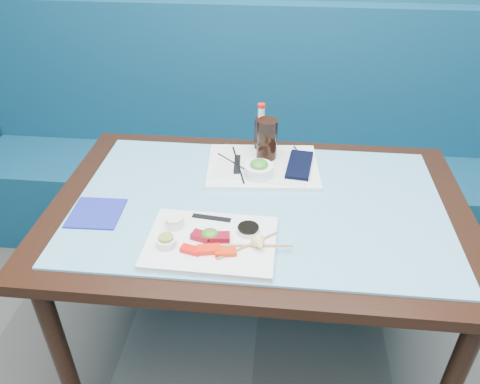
# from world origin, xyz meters

# --- Properties ---
(booth_bench) EXTENTS (3.00, 0.56, 1.17)m
(booth_bench) POSITION_xyz_m (0.00, 2.29, 0.37)
(booth_bench) COLOR navy
(booth_bench) RESTS_ON ground
(dining_table) EXTENTS (1.40, 0.90, 0.75)m
(dining_table) POSITION_xyz_m (0.00, 1.45, 0.67)
(dining_table) COLOR black
(dining_table) RESTS_ON ground
(glass_top) EXTENTS (1.22, 0.76, 0.01)m
(glass_top) POSITION_xyz_m (0.00, 1.45, 0.75)
(glass_top) COLOR #67AFCF
(glass_top) RESTS_ON dining_table
(sashimi_plate) EXTENTS (0.38, 0.28, 0.02)m
(sashimi_plate) POSITION_xyz_m (-0.13, 1.21, 0.77)
(sashimi_plate) COLOR white
(sashimi_plate) RESTS_ON glass_top
(salmon_left) EXTENTS (0.06, 0.04, 0.01)m
(salmon_left) POSITION_xyz_m (-0.18, 1.16, 0.78)
(salmon_left) COLOR #FF0F0A
(salmon_left) RESTS_ON sashimi_plate
(salmon_mid) EXTENTS (0.07, 0.05, 0.02)m
(salmon_mid) POSITION_xyz_m (-0.13, 1.16, 0.79)
(salmon_mid) COLOR #FF220A
(salmon_mid) RESTS_ON sashimi_plate
(salmon_right) EXTENTS (0.07, 0.04, 0.01)m
(salmon_right) POSITION_xyz_m (-0.08, 1.16, 0.78)
(salmon_right) COLOR #F12F09
(salmon_right) RESTS_ON sashimi_plate
(tuna_left) EXTENTS (0.06, 0.05, 0.02)m
(tuna_left) POSITION_xyz_m (-0.16, 1.22, 0.79)
(tuna_left) COLOR maroon
(tuna_left) RESTS_ON sashimi_plate
(tuna_right) EXTENTS (0.06, 0.04, 0.02)m
(tuna_right) POSITION_xyz_m (-0.10, 1.22, 0.79)
(tuna_right) COLOR maroon
(tuna_right) RESTS_ON sashimi_plate
(seaweed_garnish) EXTENTS (0.06, 0.05, 0.03)m
(seaweed_garnish) POSITION_xyz_m (-0.13, 1.22, 0.79)
(seaweed_garnish) COLOR #36791B
(seaweed_garnish) RESTS_ON sashimi_plate
(ramekin_wasabi) EXTENTS (0.08, 0.08, 0.03)m
(ramekin_wasabi) POSITION_xyz_m (-0.25, 1.18, 0.79)
(ramekin_wasabi) COLOR white
(ramekin_wasabi) RESTS_ON sashimi_plate
(wasabi_fill) EXTENTS (0.05, 0.05, 0.01)m
(wasabi_fill) POSITION_xyz_m (-0.25, 1.18, 0.81)
(wasabi_fill) COLOR olive
(wasabi_fill) RESTS_ON ramekin_wasabi
(ramekin_ginger) EXTENTS (0.07, 0.07, 0.02)m
(ramekin_ginger) POSITION_xyz_m (-0.25, 1.27, 0.79)
(ramekin_ginger) COLOR white
(ramekin_ginger) RESTS_ON sashimi_plate
(ginger_fill) EXTENTS (0.06, 0.06, 0.01)m
(ginger_fill) POSITION_xyz_m (-0.25, 1.27, 0.81)
(ginger_fill) COLOR white
(ginger_fill) RESTS_ON ramekin_ginger
(soy_dish) EXTENTS (0.07, 0.07, 0.01)m
(soy_dish) POSITION_xyz_m (-0.02, 1.26, 0.78)
(soy_dish) COLOR silver
(soy_dish) RESTS_ON sashimi_plate
(soy_fill) EXTENTS (0.08, 0.08, 0.01)m
(soy_fill) POSITION_xyz_m (-0.02, 1.26, 0.79)
(soy_fill) COLOR black
(soy_fill) RESTS_ON soy_dish
(lemon_wedge) EXTENTS (0.05, 0.05, 0.04)m
(lemon_wedge) POSITION_xyz_m (0.02, 1.18, 0.80)
(lemon_wedge) COLOR #FFE378
(lemon_wedge) RESTS_ON sashimi_plate
(chopstick_sleeve) EXTENTS (0.13, 0.03, 0.00)m
(chopstick_sleeve) POSITION_xyz_m (-0.14, 1.32, 0.78)
(chopstick_sleeve) COLOR black
(chopstick_sleeve) RESTS_ON sashimi_plate
(wooden_chopstick_a) EXTENTS (0.17, 0.14, 0.01)m
(wooden_chopstick_a) POSITION_xyz_m (-0.02, 1.20, 0.78)
(wooden_chopstick_a) COLOR #9D734A
(wooden_chopstick_a) RESTS_ON sashimi_plate
(wooden_chopstick_b) EXTENTS (0.24, 0.03, 0.01)m
(wooden_chopstick_b) POSITION_xyz_m (-0.01, 1.20, 0.78)
(wooden_chopstick_b) COLOR tan
(wooden_chopstick_b) RESTS_ON sashimi_plate
(serving_tray) EXTENTS (0.43, 0.33, 0.02)m
(serving_tray) POSITION_xyz_m (-0.00, 1.67, 0.77)
(serving_tray) COLOR white
(serving_tray) RESTS_ON glass_top
(paper_placemat) EXTENTS (0.37, 0.28, 0.00)m
(paper_placemat) POSITION_xyz_m (-0.00, 1.67, 0.77)
(paper_placemat) COLOR silver
(paper_placemat) RESTS_ON serving_tray
(seaweed_bowl) EXTENTS (0.13, 0.13, 0.04)m
(seaweed_bowl) POSITION_xyz_m (-0.01, 1.59, 0.79)
(seaweed_bowl) COLOR white
(seaweed_bowl) RESTS_ON serving_tray
(seaweed_salad) EXTENTS (0.07, 0.07, 0.03)m
(seaweed_salad) POSITION_xyz_m (-0.01, 1.59, 0.82)
(seaweed_salad) COLOR #368F21
(seaweed_salad) RESTS_ON seaweed_bowl
(cola_glass) EXTENTS (0.08, 0.08, 0.16)m
(cola_glass) POSITION_xyz_m (0.01, 1.72, 0.85)
(cola_glass) COLOR black
(cola_glass) RESTS_ON serving_tray
(navy_pouch) EXTENTS (0.11, 0.20, 0.02)m
(navy_pouch) POSITION_xyz_m (0.13, 1.67, 0.78)
(navy_pouch) COLOR black
(navy_pouch) RESTS_ON serving_tray
(fork) EXTENTS (0.04, 0.08, 0.01)m
(fork) POSITION_xyz_m (0.13, 1.77, 0.78)
(fork) COLOR white
(fork) RESTS_ON serving_tray
(black_chopstick_a) EXTENTS (0.16, 0.15, 0.01)m
(black_chopstick_a) POSITION_xyz_m (-0.10, 1.66, 0.78)
(black_chopstick_a) COLOR black
(black_chopstick_a) RESTS_ON serving_tray
(black_chopstick_b) EXTENTS (0.07, 0.25, 0.01)m
(black_chopstick_b) POSITION_xyz_m (-0.09, 1.66, 0.78)
(black_chopstick_b) COLOR black
(black_chopstick_b) RESTS_ON serving_tray
(tray_sleeve) EXTENTS (0.03, 0.14, 0.00)m
(tray_sleeve) POSITION_xyz_m (-0.10, 1.66, 0.78)
(tray_sleeve) COLOR black
(tray_sleeve) RESTS_ON serving_tray
(cola_bottle_body) EXTENTS (0.06, 0.06, 0.14)m
(cola_bottle_body) POSITION_xyz_m (-0.02, 1.80, 0.83)
(cola_bottle_body) COLOR black
(cola_bottle_body) RESTS_ON glass_top
(cola_bottle_neck) EXTENTS (0.03, 0.03, 0.05)m
(cola_bottle_neck) POSITION_xyz_m (-0.02, 1.80, 0.92)
(cola_bottle_neck) COLOR silver
(cola_bottle_neck) RESTS_ON cola_bottle_body
(cola_bottle_cap) EXTENTS (0.03, 0.03, 0.01)m
(cola_bottle_cap) POSITION_xyz_m (-0.02, 1.80, 0.95)
(cola_bottle_cap) COLOR red
(cola_bottle_cap) RESTS_ON cola_bottle_neck
(blue_napkin) EXTENTS (0.17, 0.17, 0.01)m
(blue_napkin) POSITION_xyz_m (-0.52, 1.33, 0.76)
(blue_napkin) COLOR navy
(blue_napkin) RESTS_ON glass_top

